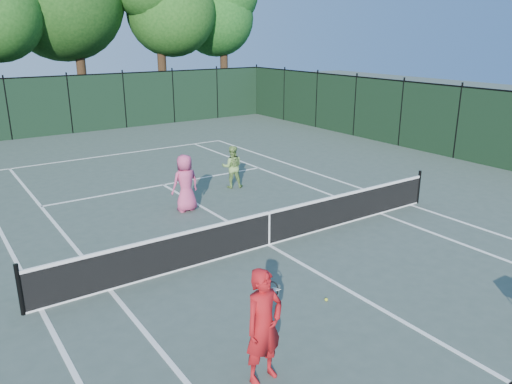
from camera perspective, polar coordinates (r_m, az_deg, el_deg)
ground at (r=12.75m, az=1.47°, el=-6.07°), size 90.00×90.00×0.00m
sideline_doubles_left at (r=10.83m, az=-23.37°, el=-12.21°), size 0.10×23.77×0.01m
sideline_doubles_right at (r=16.37m, az=17.23°, el=-1.41°), size 0.10×23.77×0.01m
sideline_singles_left at (r=11.09m, az=-16.35°, el=-10.68°), size 0.10×23.77×0.01m
sideline_singles_right at (r=15.36m, az=14.02°, el=-2.38°), size 0.10×23.77×0.01m
baseline_far at (r=22.98m, az=-16.22°, el=4.08°), size 10.97×0.10×0.01m
service_line_far at (r=18.01m, az=-10.55°, el=0.82°), size 8.23×0.10×0.01m
center_service_line at (r=12.75m, az=1.47°, el=-6.06°), size 0.10×12.80×0.01m
tennis_net at (r=12.56m, az=1.49°, el=-4.08°), size 11.69×0.09×1.06m
fence_far at (r=28.51m, az=-20.51°, el=9.27°), size 24.00×0.05×3.00m
coach at (r=7.78m, az=0.91°, el=-15.05°), size 0.92×0.70×1.86m
player_pink at (r=15.03m, az=-8.08°, el=1.02°), size 0.87×0.58×1.74m
player_green at (r=17.25m, az=-2.74°, el=2.91°), size 0.90×0.83×1.48m
loose_ball_midcourt at (r=10.34m, az=8.03°, el=-12.07°), size 0.07×0.07×0.07m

